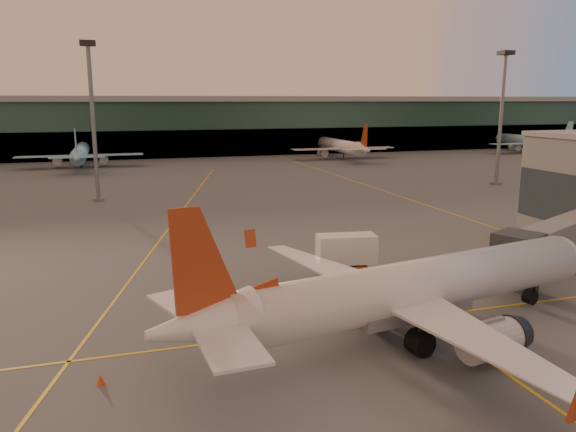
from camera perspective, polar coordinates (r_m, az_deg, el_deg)
name	(u,v)px	position (r m, az deg, el deg)	size (l,w,h in m)	color
ground	(396,352)	(39.01, 10.96, -13.43)	(600.00, 600.00, 0.00)	#4C4F54
taxi_markings	(193,222)	(77.82, -9.62, -0.65)	(100.12, 173.00, 0.01)	gold
terminal	(172,126)	(173.75, -11.74, 8.93)	(400.00, 20.00, 17.60)	#19382D
mast_west_near	(92,110)	(96.99, -19.26, 10.13)	(2.40, 2.40, 25.60)	slate
mast_east_near	(502,108)	(117.69, 20.89, 10.18)	(2.40, 2.40, 25.60)	slate
distant_aircraft_row	(98,166)	(149.89, -18.71, 4.79)	(290.00, 34.00, 13.00)	#8AC6E6
main_airplane	(408,291)	(39.90, 12.06, -7.45)	(35.63, 32.36, 10.82)	white
jet_bridge	(573,232)	(61.59, 26.97, -1.47)	(23.66, 13.65, 5.51)	slate
catering_truck	(347,254)	(52.56, 6.02, -3.85)	(5.70, 3.15, 4.21)	#C5431C
cone_tail	(101,380)	(36.11, -18.50, -15.49)	(0.48, 0.48, 0.60)	#DA410B
cone_wing_left	(323,269)	(55.06, 3.62, -5.41)	(0.41, 0.41, 0.52)	#DA410B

